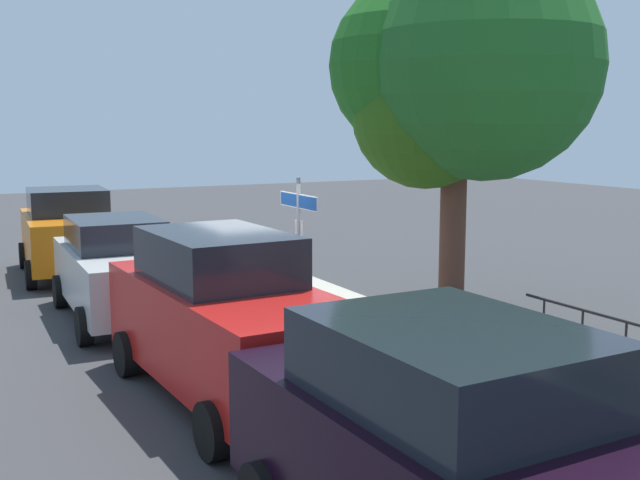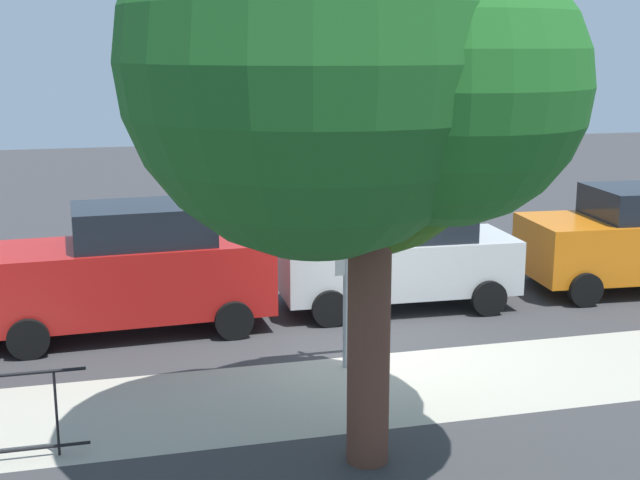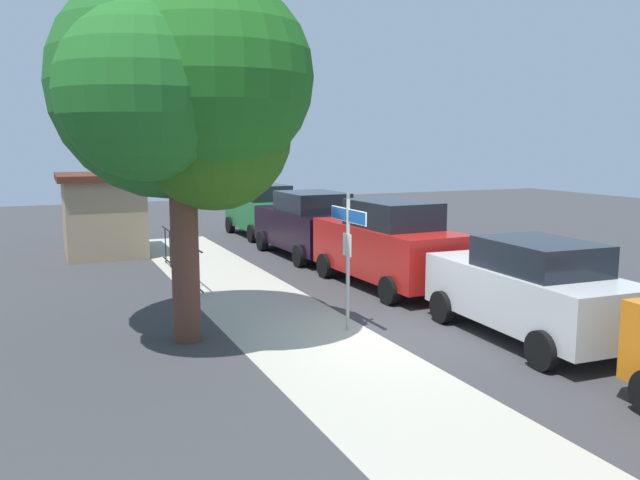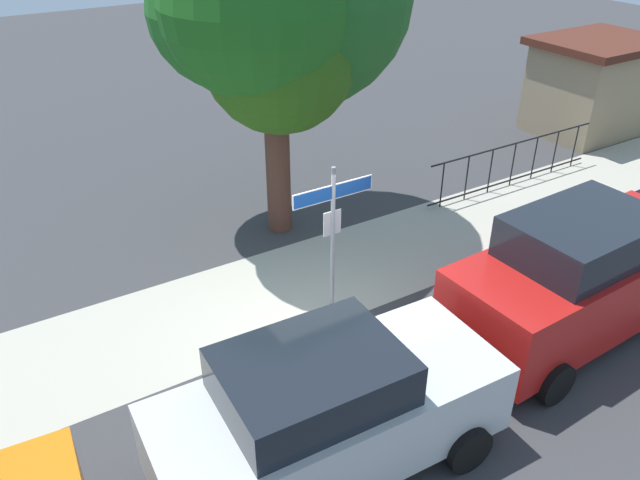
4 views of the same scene
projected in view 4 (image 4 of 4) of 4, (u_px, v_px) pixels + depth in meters
name	position (u px, v px, depth m)	size (l,w,h in m)	color
ground_plane	(315.00, 331.00, 10.19)	(60.00, 60.00, 0.00)	#38383A
sidewalk_strip	(370.00, 260.00, 12.05)	(24.00, 2.60, 0.00)	#ADA898
street_sign	(333.00, 217.00, 9.85)	(1.43, 0.07, 2.61)	#9EA0A5
shade_tree	(276.00, 7.00, 10.92)	(4.84, 4.28, 6.58)	brown
car_silver	(327.00, 411.00, 7.44)	(4.32, 2.07, 1.84)	silver
car_red	(583.00, 275.00, 9.70)	(4.76, 2.10, 2.15)	#B41916
iron_fence	(513.00, 163.00, 14.64)	(5.03, 0.04, 1.07)	black
utility_shed	(593.00, 85.00, 17.39)	(3.36, 2.69, 2.57)	#998466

